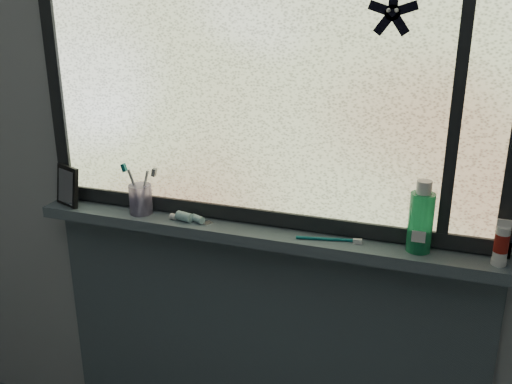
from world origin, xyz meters
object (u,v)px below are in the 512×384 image
Objects in this scene: vanity_mirror at (68,186)px; cream_tube at (502,241)px; toothbrush_cup at (141,199)px; mouthwash_bottle at (421,216)px.

cream_tube is (1.50, 0.00, 0.00)m from vanity_mirror.
mouthwash_bottle is (0.97, 0.01, 0.06)m from toothbrush_cup.
vanity_mirror is 1.50m from cream_tube.
mouthwash_bottle reaches higher than vanity_mirror.
toothbrush_cup is (0.30, 0.01, -0.02)m from vanity_mirror.
mouthwash_bottle is (1.26, 0.02, 0.04)m from vanity_mirror.
toothbrush_cup is at bearing -179.58° from mouthwash_bottle.
vanity_mirror is 0.30m from toothbrush_cup.
mouthwash_bottle is at bearing 23.00° from vanity_mirror.
mouthwash_bottle is 1.85× the size of cream_tube.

